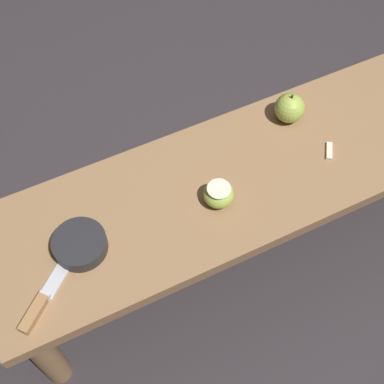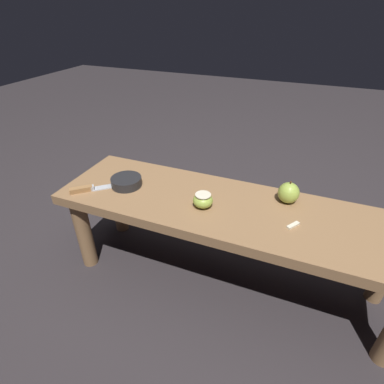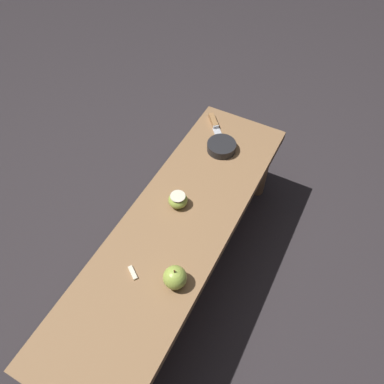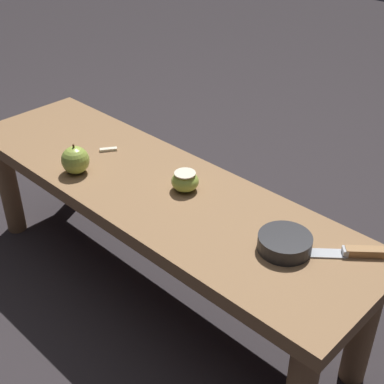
{
  "view_description": "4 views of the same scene",
  "coord_description": "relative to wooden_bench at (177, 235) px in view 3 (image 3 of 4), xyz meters",
  "views": [
    {
      "loc": [
        -0.44,
        -0.62,
        1.52
      ],
      "look_at": [
        -0.14,
        -0.01,
        0.43
      ],
      "focal_mm": 50.0,
      "sensor_mm": 36.0,
      "label": 1
    },
    {
      "loc": [
        0.21,
        -0.9,
        1.05
      ],
      "look_at": [
        -0.14,
        -0.01,
        0.43
      ],
      "focal_mm": 28.0,
      "sensor_mm": 36.0,
      "label": 2
    },
    {
      "loc": [
        0.64,
        0.41,
        1.57
      ],
      "look_at": [
        -0.14,
        -0.01,
        0.43
      ],
      "focal_mm": 35.0,
      "sensor_mm": 36.0,
      "label": 3
    },
    {
      "loc": [
        -0.95,
        0.82,
        1.18
      ],
      "look_at": [
        -0.14,
        -0.01,
        0.43
      ],
      "focal_mm": 50.0,
      "sensor_mm": 36.0,
      "label": 4
    }
  ],
  "objects": [
    {
      "name": "ground_plane",
      "position": [
        0.0,
        0.0,
        -0.33
      ],
      "size": [
        8.0,
        8.0,
        0.0
      ],
      "primitive_type": "plane",
      "color": "#2D282B"
    },
    {
      "name": "wooden_bench",
      "position": [
        0.0,
        0.0,
        0.0
      ],
      "size": [
        1.34,
        0.39,
        0.4
      ],
      "color": "olive",
      "rests_on": "ground_plane"
    },
    {
      "name": "knife",
      "position": [
        -0.55,
        -0.11,
        0.07
      ],
      "size": [
        0.18,
        0.16,
        0.02
      ],
      "rotation": [
        0.0,
        0.0,
        0.72
      ],
      "color": "#B7BABF",
      "rests_on": "wooden_bench"
    },
    {
      "name": "apple_whole",
      "position": [
        0.2,
        0.11,
        0.11
      ],
      "size": [
        0.08,
        0.08,
        0.09
      ],
      "color": "#9EB747",
      "rests_on": "wooden_bench"
    },
    {
      "name": "apple_cut",
      "position": [
        -0.09,
        -0.04,
        0.09
      ],
      "size": [
        0.07,
        0.07,
        0.05
      ],
      "color": "#9EB747",
      "rests_on": "wooden_bench"
    },
    {
      "name": "apple_slice_near_knife",
      "position": [
        0.24,
        -0.04,
        0.07
      ],
      "size": [
        0.04,
        0.05,
        0.01
      ],
      "color": "beige",
      "rests_on": "wooden_bench"
    },
    {
      "name": "bowl",
      "position": [
        -0.43,
        -0.02,
        0.08
      ],
      "size": [
        0.13,
        0.13,
        0.04
      ],
      "color": "#232326",
      "rests_on": "wooden_bench"
    }
  ]
}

